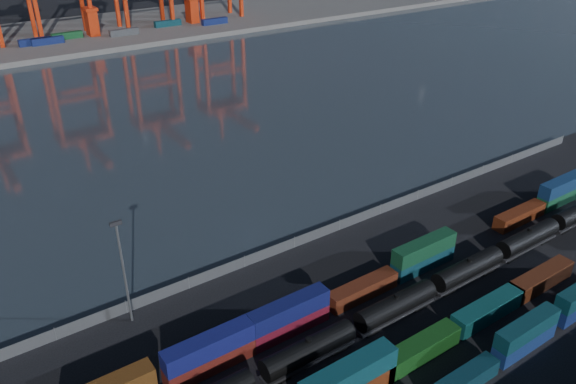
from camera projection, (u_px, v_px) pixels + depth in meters
ground at (412, 342)px, 76.73m from camera, size 700.00×700.00×0.00m
harbor_water at (132, 117)px, 152.85m from camera, size 700.00×700.00×0.00m
far_quay at (38, 39)px, 228.50m from camera, size 700.00×70.00×2.00m
container_row_mid at (463, 323)px, 77.59m from camera, size 142.91×2.67×5.70m
container_row_north at (295, 316)px, 77.96m from camera, size 142.30×2.49×5.31m
tanker_string at (396, 306)px, 79.96m from camera, size 107.00×3.01×4.30m
waterfront_fence at (295, 242)px, 96.56m from camera, size 160.12×0.12×2.20m
yard_light_mast at (123, 267)px, 76.18m from camera, size 1.60×0.40×16.60m
quay_containers at (15, 45)px, 211.38m from camera, size 172.58×10.99×2.60m
straddle_carriers at (33, 28)px, 216.78m from camera, size 140.00×7.00×11.10m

